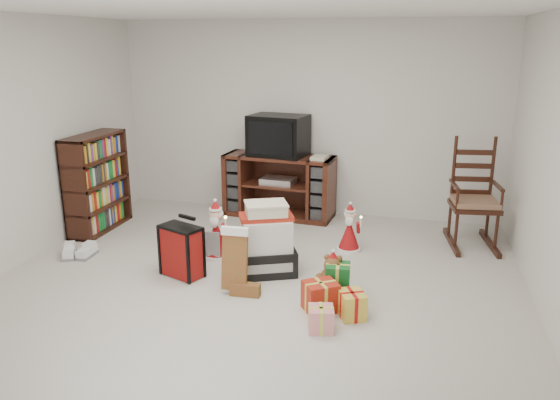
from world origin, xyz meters
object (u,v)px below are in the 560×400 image
Objects in this scene: gift_pile at (266,243)px; rocking_chair at (473,207)px; santa_figurine at (349,232)px; teddy_bear at (333,276)px; red_suitcase at (182,251)px; crt_television at (278,135)px; tv_stand at (279,186)px; mrs_claus_figurine at (216,236)px; sneaker_pair at (78,252)px; bookshelf at (97,184)px; gift_cluster at (329,297)px.

rocking_chair is at bearing 10.03° from gift_pile.
teddy_bear is at bearing -90.59° from santa_figurine.
crt_television is (0.43, 2.12, 0.81)m from red_suitcase.
tv_stand reaches higher than red_suitcase.
gift_pile is (0.34, -1.84, -0.09)m from tv_stand.
red_suitcase is at bearing -179.59° from teddy_bear.
tv_stand is at bearing 161.29° from rocking_chair.
crt_television reaches higher than gift_pile.
gift_pile is 0.83m from red_suitcase.
sneaker_pair is at bearing -166.06° from mrs_claus_figurine.
red_suitcase is 1.63× the size of sneaker_pair.
tv_stand reaches higher than santa_figurine.
bookshelf is at bearing 89.02° from sneaker_pair.
teddy_bear is at bearing -21.67° from sneaker_pair.
rocking_chair is 3.38× the size of sneaker_pair.
tv_stand is 2.05× the size of gift_pile.
santa_figurine is at bearing 90.50° from gift_cluster.
teddy_bear is 0.43× the size of gift_cluster.
bookshelf is at bearing -179.52° from santa_figurine.
rocking_chair reaches higher than gift_pile.
red_suitcase is (-2.81, -1.66, -0.17)m from rocking_chair.
gift_cluster is (0.02, -0.37, -0.03)m from teddy_bear.
crt_television reaches higher than bookshelf.
mrs_claus_figurine is (-0.62, 0.26, -0.07)m from gift_pile.
rocking_chair reaches higher than santa_figurine.
bookshelf is 1.91m from red_suitcase.
tv_stand is 2.68× the size of santa_figurine.
crt_television reaches higher than gift_cluster.
santa_figurine is 1.45m from mrs_claus_figurine.
mrs_claus_figurine is at bearing -16.91° from bookshelf.
gift_pile is 0.68m from mrs_claus_figurine.
tv_stand is 2.42m from rocking_chair.
tv_stand is 2.72m from gift_cluster.
mrs_claus_figurine is at bearing -4.12° from sneaker_pair.
tv_stand is 2.17m from red_suitcase.
gift_pile is 1.09m from santa_figurine.
gift_pile is at bearing -153.74° from rocking_chair.
mrs_claus_figurine is at bearing -95.29° from tv_stand.
teddy_bear is (0.71, -0.27, -0.15)m from gift_pile.
crt_television reaches higher than teddy_bear.
santa_figurine is at bearing 58.57° from red_suitcase.
red_suitcase is (1.56, -1.07, -0.30)m from bookshelf.
rocking_chair is 2.89m from mrs_claus_figurine.
crt_television reaches higher than red_suitcase.
tv_stand is at bearing 113.38° from gift_cluster.
santa_figurine is 1.46× the size of sneaker_pair.
santa_figurine is at bearing 24.23° from gift_pile.
gift_pile reaches higher than teddy_bear.
rocking_chair is at bearing 53.05° from red_suitcase.
gift_pile is at bearing -22.65° from mrs_claus_figurine.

